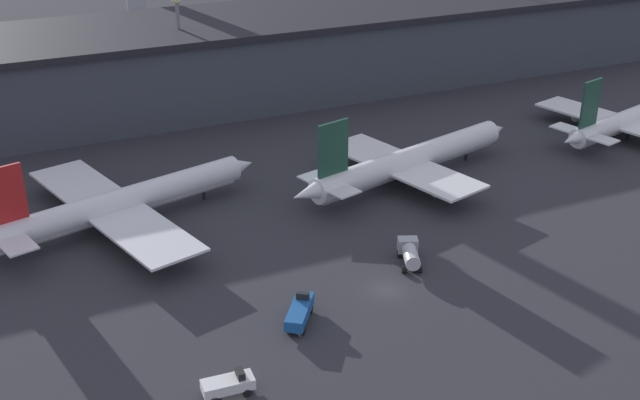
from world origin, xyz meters
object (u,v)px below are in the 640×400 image
(airplane_2, at_px, (408,161))
(airplane_3, at_px, (626,120))
(airplane_1, at_px, (119,204))
(service_vehicle_4, at_px, (410,253))
(service_vehicle_2, at_px, (300,312))
(service_vehicle_3, at_px, (229,384))

(airplane_2, bearing_deg, airplane_3, -13.66)
(airplane_1, distance_m, airplane_2, 43.94)
(airplane_2, height_order, service_vehicle_4, airplane_2)
(service_vehicle_2, bearing_deg, airplane_3, -32.98)
(airplane_3, xyz_separation_m, service_vehicle_3, (-87.30, -37.90, -1.79))
(airplane_2, bearing_deg, airplane_1, 160.24)
(airplane_3, relative_size, service_vehicle_3, 7.09)
(airplane_3, bearing_deg, service_vehicle_4, -172.99)
(airplane_2, height_order, service_vehicle_3, airplane_2)
(service_vehicle_3, bearing_deg, service_vehicle_4, 31.00)
(airplane_1, distance_m, service_vehicle_2, 34.79)
(service_vehicle_2, bearing_deg, airplane_1, 57.87)
(airplane_1, xyz_separation_m, airplane_2, (43.77, -3.84, 0.10))
(airplane_2, bearing_deg, service_vehicle_4, -134.86)
(airplane_1, height_order, service_vehicle_2, airplane_1)
(service_vehicle_3, bearing_deg, airplane_1, 96.51)
(service_vehicle_2, xyz_separation_m, service_vehicle_4, (17.85, 6.06, 0.19))
(service_vehicle_2, bearing_deg, service_vehicle_4, -35.29)
(service_vehicle_3, xyz_separation_m, service_vehicle_4, (29.22, 14.72, 0.32))
(service_vehicle_2, bearing_deg, airplane_2, -11.39)
(airplane_1, relative_size, airplane_2, 0.98)
(service_vehicle_2, height_order, service_vehicle_3, service_vehicle_2)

